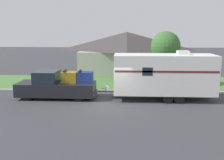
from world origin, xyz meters
TOP-DOWN VIEW (x-y plane):
  - ground_plane at (0.00, 0.00)m, footprint 120.00×120.00m
  - curb_strip at (0.00, 3.75)m, footprint 80.00×0.30m
  - lawn_strip at (0.00, 7.40)m, footprint 80.00×7.00m
  - house_across_street at (0.98, 14.32)m, footprint 11.71×7.84m
  - pickup_truck at (-4.25, 1.76)m, footprint 5.82×2.10m
  - travel_trailer at (3.59, 1.76)m, footprint 8.34×2.38m
  - mailbox at (-2.31, 4.58)m, footprint 0.48×0.20m
  - tree_in_yard at (4.42, 6.77)m, footprint 2.65×2.65m

SIDE VIEW (x-z plane):
  - ground_plane at x=0.00m, z-range 0.00..0.00m
  - lawn_strip at x=0.00m, z-range 0.00..0.03m
  - curb_strip at x=0.00m, z-range 0.00..0.14m
  - pickup_truck at x=-4.25m, z-range -0.12..1.98m
  - mailbox at x=-2.31m, z-range 0.35..1.65m
  - travel_trailer at x=3.59m, z-range 0.10..3.66m
  - house_across_street at x=0.98m, z-range 0.09..4.90m
  - tree_in_yard at x=4.42m, z-range 1.11..6.03m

